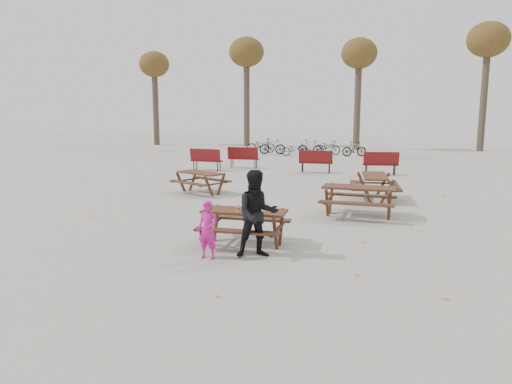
% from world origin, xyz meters
% --- Properties ---
extents(ground, '(80.00, 80.00, 0.00)m').
position_xyz_m(ground, '(0.00, 0.00, 0.00)').
color(ground, gray).
rests_on(ground, ground).
extents(main_picnic_table, '(1.80, 1.45, 0.78)m').
position_xyz_m(main_picnic_table, '(0.00, 0.00, 0.59)').
color(main_picnic_table, '#3C2116').
rests_on(main_picnic_table, ground).
extents(food_tray, '(0.18, 0.11, 0.03)m').
position_xyz_m(food_tray, '(0.39, -0.08, 0.79)').
color(food_tray, white).
rests_on(food_tray, main_picnic_table).
extents(bread_roll, '(0.14, 0.06, 0.05)m').
position_xyz_m(bread_roll, '(0.39, -0.08, 0.83)').
color(bread_roll, tan).
rests_on(bread_roll, food_tray).
extents(soda_bottle, '(0.07, 0.07, 0.17)m').
position_xyz_m(soda_bottle, '(-0.10, -0.16, 0.85)').
color(soda_bottle, silver).
rests_on(soda_bottle, main_picnic_table).
extents(child, '(0.45, 0.32, 1.16)m').
position_xyz_m(child, '(-0.43, -1.12, 0.58)').
color(child, '#C91983').
rests_on(child, ground).
extents(adult, '(1.05, 0.95, 1.75)m').
position_xyz_m(adult, '(0.47, -0.75, 0.88)').
color(adult, black).
rests_on(adult, ground).
extents(picnic_table_east, '(2.03, 1.67, 0.83)m').
position_xyz_m(picnic_table_east, '(2.25, 3.44, 0.42)').
color(picnic_table_east, '#3C2116').
rests_on(picnic_table_east, ground).
extents(picnic_table_north, '(2.14, 2.00, 0.73)m').
position_xyz_m(picnic_table_north, '(-3.20, 5.82, 0.37)').
color(picnic_table_north, '#3C2116').
rests_on(picnic_table_north, ground).
extents(picnic_table_far, '(1.67, 2.01, 0.81)m').
position_xyz_m(picnic_table_far, '(2.62, 6.01, 0.41)').
color(picnic_table_far, '#3C2116').
rests_on(picnic_table_far, ground).
extents(park_bench_row, '(9.41, 1.91, 1.03)m').
position_xyz_m(park_bench_row, '(-1.52, 12.15, 0.52)').
color(park_bench_row, maroon).
rests_on(park_bench_row, ground).
extents(bicycle_row, '(7.61, 2.45, 0.96)m').
position_xyz_m(bicycle_row, '(-2.18, 20.21, 0.45)').
color(bicycle_row, black).
rests_on(bicycle_row, ground).
extents(tree_row, '(32.17, 3.52, 8.26)m').
position_xyz_m(tree_row, '(0.90, 25.15, 6.19)').
color(tree_row, '#382B21').
rests_on(tree_row, ground).
extents(fallen_leaves, '(11.00, 11.00, 0.01)m').
position_xyz_m(fallen_leaves, '(0.50, 2.50, 0.00)').
color(fallen_leaves, '#B4632B').
rests_on(fallen_leaves, ground).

